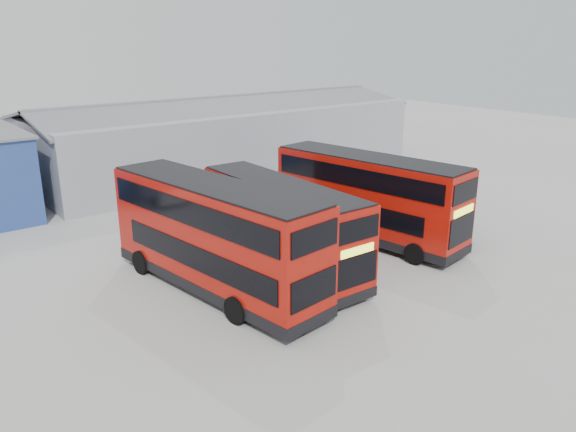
{
  "coord_description": "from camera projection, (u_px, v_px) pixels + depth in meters",
  "views": [
    {
      "loc": [
        -16.23,
        -18.71,
        10.4
      ],
      "look_at": [
        -0.17,
        1.46,
        2.1
      ],
      "focal_mm": 35.0,
      "sensor_mm": 36.0,
      "label": 1
    }
  ],
  "objects": [
    {
      "name": "double_decker_right",
      "position": [
        368.0,
        199.0,
        29.36
      ],
      "size": [
        4.05,
        10.95,
        4.53
      ],
      "rotation": [
        0.0,
        0.0,
        0.14
      ],
      "color": "#9D1109",
      "rests_on": "ground"
    },
    {
      "name": "double_decker_centre",
      "position": [
        282.0,
        228.0,
        25.43
      ],
      "size": [
        2.79,
        10.03,
        4.21
      ],
      "rotation": [
        0.0,
        0.0,
        -0.03
      ],
      "color": "#9D1109",
      "rests_on": "ground"
    },
    {
      "name": "ground_plane",
      "position": [
        310.0,
        265.0,
        26.74
      ],
      "size": [
        120.0,
        120.0,
        0.0
      ],
      "primitive_type": "plane",
      "color": "gray",
      "rests_on": "ground"
    },
    {
      "name": "maintenance_shed",
      "position": [
        225.0,
        136.0,
        45.58
      ],
      "size": [
        30.5,
        12.0,
        5.89
      ],
      "color": "gray",
      "rests_on": "ground"
    },
    {
      "name": "double_decker_left",
      "position": [
        215.0,
        239.0,
        23.31
      ],
      "size": [
        3.98,
        11.41,
        4.73
      ],
      "rotation": [
        0.0,
        0.0,
        3.26
      ],
      "color": "#9D1109",
      "rests_on": "ground"
    },
    {
      "name": "single_decker_blue",
      "position": [
        379.0,
        189.0,
        34.1
      ],
      "size": [
        2.74,
        11.14,
        3.01
      ],
      "rotation": [
        0.0,
        0.0,
        3.14
      ],
      "color": "#0C0E39",
      "rests_on": "ground"
    }
  ]
}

